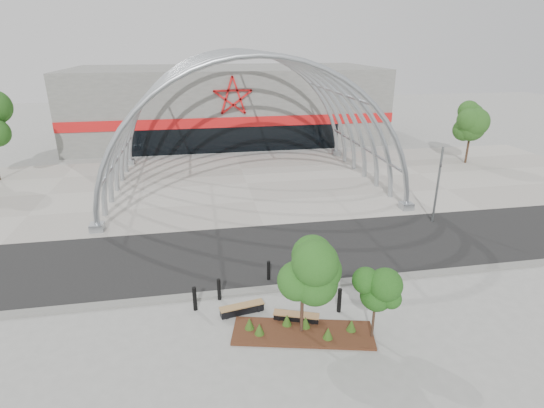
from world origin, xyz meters
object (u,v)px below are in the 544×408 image
Objects in this scene: signal_pole at (438,184)px; bollard_2 at (269,271)px; street_tree_1 at (376,290)px; bench_0 at (242,309)px; street_tree_0 at (303,269)px; bench_1 at (296,318)px.

signal_pole is 4.90× the size of bollard_2.
signal_pole is at bearing 50.57° from street_tree_1.
bench_0 is at bearing -122.64° from bollard_2.
street_tree_1 reaches higher than bench_0.
street_tree_0 reaches higher than bench_1.
signal_pole is 12.70m from bollard_2.
bench_0 is at bearing 141.63° from street_tree_0.
street_tree_0 is 2.08× the size of bench_0.
bench_0 is 1.02× the size of bench_1.
bench_1 is at bearing -25.01° from bench_0.
street_tree_0 is 1.33× the size of street_tree_1.
bench_1 is (-10.90, -8.53, -2.34)m from signal_pole.
street_tree_1 reaches higher than bench_1.
bench_0 is (-13.01, -7.54, -2.34)m from signal_pole.
street_tree_0 reaches higher than street_tree_1.
bench_1 is 3.49m from bollard_2.
signal_pole reaches higher than street_tree_1.
signal_pole reaches higher than bench_1.
bollard_2 is (-11.45, -5.10, -2.04)m from signal_pole.
bench_0 is 1.95× the size of bollard_2.
bench_1 is (-2.64, 1.51, -1.98)m from street_tree_1.
signal_pole is 2.51× the size of bench_0.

